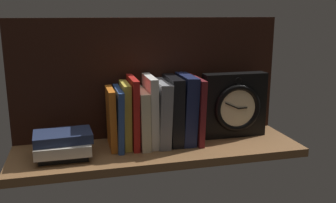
{
  "coord_description": "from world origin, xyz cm",
  "views": [
    {
      "loc": [
        -24.33,
        -106.65,
        40.48
      ],
      "look_at": [
        3.92,
        3.58,
        13.31
      ],
      "focal_mm": 40.2,
      "sensor_mm": 36.0,
      "label": 1
    }
  ],
  "objects_px": {
    "framed_clock": "(235,106)",
    "book_navy_bierce": "(185,109)",
    "book_orange_pandolfini": "(111,118)",
    "book_blue_modern": "(118,118)",
    "book_gray_chess": "(161,113)",
    "book_black_skeptic": "(173,110)",
    "book_yellow_seinlanguage": "(126,115)",
    "book_maroon_dawkins": "(195,109)",
    "book_white_catcher": "(151,111)",
    "book_cream_twain": "(141,117)",
    "book_stack_side": "(63,145)",
    "book_red_requiem": "(133,112)"
  },
  "relations": [
    {
      "from": "book_orange_pandolfini",
      "to": "book_yellow_seinlanguage",
      "type": "relative_size",
      "value": 0.93
    },
    {
      "from": "book_white_catcher",
      "to": "book_black_skeptic",
      "type": "distance_m",
      "value": 0.07
    },
    {
      "from": "book_stack_side",
      "to": "book_cream_twain",
      "type": "bearing_deg",
      "value": 12.63
    },
    {
      "from": "book_navy_bierce",
      "to": "book_stack_side",
      "type": "distance_m",
      "value": 0.39
    },
    {
      "from": "book_blue_modern",
      "to": "book_gray_chess",
      "type": "relative_size",
      "value": 0.92
    },
    {
      "from": "book_maroon_dawkins",
      "to": "book_white_catcher",
      "type": "bearing_deg",
      "value": 180.0
    },
    {
      "from": "book_white_catcher",
      "to": "book_navy_bierce",
      "type": "distance_m",
      "value": 0.11
    },
    {
      "from": "book_white_catcher",
      "to": "book_yellow_seinlanguage",
      "type": "bearing_deg",
      "value": 180.0
    },
    {
      "from": "book_yellow_seinlanguage",
      "to": "book_stack_side",
      "type": "distance_m",
      "value": 0.2
    },
    {
      "from": "book_red_requiem",
      "to": "framed_clock",
      "type": "height_order",
      "value": "book_red_requiem"
    },
    {
      "from": "book_blue_modern",
      "to": "book_stack_side",
      "type": "relative_size",
      "value": 1.1
    },
    {
      "from": "book_black_skeptic",
      "to": "book_white_catcher",
      "type": "bearing_deg",
      "value": 180.0
    },
    {
      "from": "book_black_skeptic",
      "to": "book_gray_chess",
      "type": "bearing_deg",
      "value": 180.0
    },
    {
      "from": "book_cream_twain",
      "to": "book_white_catcher",
      "type": "xyz_separation_m",
      "value": [
        0.03,
        0.0,
        0.02
      ]
    },
    {
      "from": "framed_clock",
      "to": "book_maroon_dawkins",
      "type": "bearing_deg",
      "value": -178.43
    },
    {
      "from": "book_orange_pandolfini",
      "to": "book_white_catcher",
      "type": "bearing_deg",
      "value": 0.0
    },
    {
      "from": "book_orange_pandolfini",
      "to": "book_cream_twain",
      "type": "bearing_deg",
      "value": 0.0
    },
    {
      "from": "book_yellow_seinlanguage",
      "to": "book_red_requiem",
      "type": "bearing_deg",
      "value": 0.0
    },
    {
      "from": "book_yellow_seinlanguage",
      "to": "book_orange_pandolfini",
      "type": "bearing_deg",
      "value": 180.0
    },
    {
      "from": "book_stack_side",
      "to": "book_orange_pandolfini",
      "type": "bearing_deg",
      "value": 20.28
    },
    {
      "from": "book_orange_pandolfini",
      "to": "book_stack_side",
      "type": "bearing_deg",
      "value": -159.72
    },
    {
      "from": "book_yellow_seinlanguage",
      "to": "book_gray_chess",
      "type": "bearing_deg",
      "value": 0.0
    },
    {
      "from": "book_yellow_seinlanguage",
      "to": "book_gray_chess",
      "type": "distance_m",
      "value": 0.11
    },
    {
      "from": "book_orange_pandolfini",
      "to": "book_blue_modern",
      "type": "relative_size",
      "value": 1.01
    },
    {
      "from": "book_cream_twain",
      "to": "book_navy_bierce",
      "type": "height_order",
      "value": "book_navy_bierce"
    },
    {
      "from": "book_orange_pandolfini",
      "to": "book_maroon_dawkins",
      "type": "relative_size",
      "value": 0.89
    },
    {
      "from": "book_black_skeptic",
      "to": "book_orange_pandolfini",
      "type": "bearing_deg",
      "value": 180.0
    },
    {
      "from": "book_white_catcher",
      "to": "book_navy_bierce",
      "type": "height_order",
      "value": "book_white_catcher"
    },
    {
      "from": "book_blue_modern",
      "to": "book_navy_bierce",
      "type": "distance_m",
      "value": 0.21
    },
    {
      "from": "book_navy_bierce",
      "to": "book_stack_side",
      "type": "bearing_deg",
      "value": -172.04
    },
    {
      "from": "book_orange_pandolfini",
      "to": "book_black_skeptic",
      "type": "xyz_separation_m",
      "value": [
        0.19,
        0.0,
        0.01
      ]
    },
    {
      "from": "framed_clock",
      "to": "book_navy_bierce",
      "type": "bearing_deg",
      "value": -178.72
    },
    {
      "from": "book_orange_pandolfini",
      "to": "book_cream_twain",
      "type": "relative_size",
      "value": 1.05
    },
    {
      "from": "book_cream_twain",
      "to": "book_gray_chess",
      "type": "height_order",
      "value": "book_gray_chess"
    },
    {
      "from": "book_cream_twain",
      "to": "framed_clock",
      "type": "relative_size",
      "value": 0.83
    },
    {
      "from": "book_red_requiem",
      "to": "book_cream_twain",
      "type": "bearing_deg",
      "value": 0.0
    },
    {
      "from": "book_cream_twain",
      "to": "book_maroon_dawkins",
      "type": "height_order",
      "value": "book_maroon_dawkins"
    },
    {
      "from": "book_navy_bierce",
      "to": "book_white_catcher",
      "type": "bearing_deg",
      "value": 180.0
    },
    {
      "from": "book_white_catcher",
      "to": "book_gray_chess",
      "type": "height_order",
      "value": "book_white_catcher"
    },
    {
      "from": "book_red_requiem",
      "to": "book_maroon_dawkins",
      "type": "height_order",
      "value": "book_red_requiem"
    },
    {
      "from": "book_maroon_dawkins",
      "to": "book_navy_bierce",
      "type": "bearing_deg",
      "value": 180.0
    },
    {
      "from": "book_blue_modern",
      "to": "book_cream_twain",
      "type": "relative_size",
      "value": 1.04
    },
    {
      "from": "book_red_requiem",
      "to": "book_black_skeptic",
      "type": "bearing_deg",
      "value": 0.0
    },
    {
      "from": "book_orange_pandolfini",
      "to": "book_gray_chess",
      "type": "xyz_separation_m",
      "value": [
        0.15,
        0.0,
        0.01
      ]
    },
    {
      "from": "book_cream_twain",
      "to": "book_white_catcher",
      "type": "distance_m",
      "value": 0.04
    },
    {
      "from": "book_yellow_seinlanguage",
      "to": "book_maroon_dawkins",
      "type": "height_order",
      "value": "book_maroon_dawkins"
    },
    {
      "from": "book_gray_chess",
      "to": "book_black_skeptic",
      "type": "relative_size",
      "value": 0.94
    },
    {
      "from": "book_cream_twain",
      "to": "framed_clock",
      "type": "xyz_separation_m",
      "value": [
        0.31,
        0.0,
        0.02
      ]
    },
    {
      "from": "book_gray_chess",
      "to": "book_stack_side",
      "type": "height_order",
      "value": "book_gray_chess"
    },
    {
      "from": "book_yellow_seinlanguage",
      "to": "framed_clock",
      "type": "xyz_separation_m",
      "value": [
        0.36,
        0.0,
        0.01
      ]
    }
  ]
}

